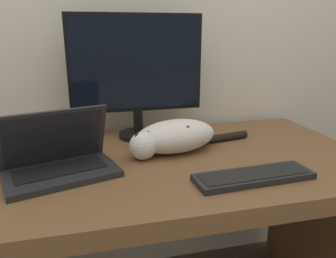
% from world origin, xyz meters
% --- Properties ---
extents(wall_back, '(6.40, 0.06, 2.60)m').
position_xyz_m(wall_back, '(0.00, 0.86, 1.30)').
color(wall_back, silver).
rests_on(wall_back, ground_plane).
extents(desk, '(1.56, 0.80, 0.77)m').
position_xyz_m(desk, '(0.00, 0.40, 0.61)').
color(desk, brown).
rests_on(desk, ground_plane).
extents(monitor, '(0.55, 0.17, 0.51)m').
position_xyz_m(monitor, '(-0.02, 0.67, 1.05)').
color(monitor, black).
rests_on(monitor, desk).
extents(laptop, '(0.38, 0.29, 0.21)m').
position_xyz_m(laptop, '(-0.33, 0.34, 0.81)').
color(laptop, '#232326').
rests_on(laptop, desk).
extents(external_keyboard, '(0.38, 0.13, 0.02)m').
position_xyz_m(external_keyboard, '(0.26, 0.16, 0.78)').
color(external_keyboard, black).
rests_on(external_keyboard, desk).
extents(cat, '(0.52, 0.22, 0.12)m').
position_xyz_m(cat, '(0.08, 0.45, 0.83)').
color(cat, silver).
rests_on(cat, desk).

